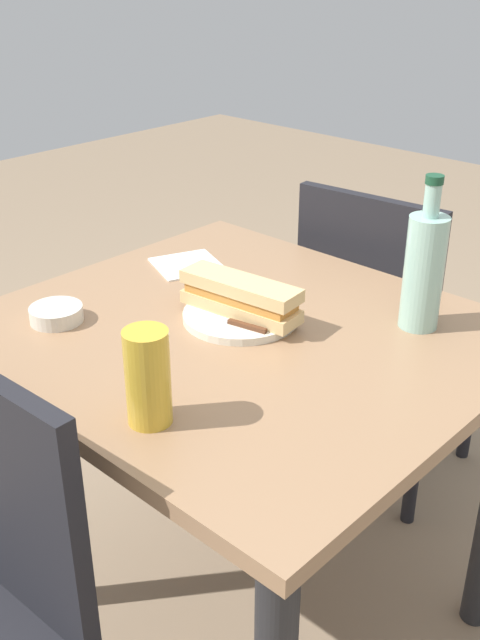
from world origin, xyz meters
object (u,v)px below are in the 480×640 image
at_px(baguette_sandwich_near, 240,296).
at_px(olive_bowl, 56,314).
at_px(plate_near, 240,316).
at_px(knife_near, 229,321).
at_px(water_bottle, 424,269).
at_px(beer_glass, 148,377).
at_px(dining_table, 240,388).
at_px(chair_near, 380,324).

distance_m(baguette_sandwich_near, olive_bowl, 0.35).
relative_size(plate_near, olive_bowl, 2.19).
height_order(knife_near, water_bottle, water_bottle).
relative_size(baguette_sandwich_near, olive_bowl, 2.47).
xyz_separation_m(water_bottle, beer_glass, (0.13, 0.55, -0.04)).
bearing_deg(knife_near, dining_table, -130.18).
xyz_separation_m(knife_near, water_bottle, (-0.25, -0.26, 0.10)).
distance_m(chair_near, knife_near, 0.68).
bearing_deg(olive_bowl, water_bottle, -138.48).
height_order(dining_table, water_bottle, water_bottle).
bearing_deg(chair_near, olive_bowl, 75.86).
bearing_deg(baguette_sandwich_near, olive_bowl, 44.47).
xyz_separation_m(dining_table, beer_glass, (-0.11, 0.31, 0.20)).
xyz_separation_m(plate_near, beer_glass, (-0.14, 0.34, 0.07)).
bearing_deg(water_bottle, olive_bowl, 41.52).
relative_size(plate_near, knife_near, 1.24).
height_order(baguette_sandwich_near, knife_near, baguette_sandwich_near).
relative_size(chair_near, beer_glass, 5.65).
xyz_separation_m(baguette_sandwich_near, beer_glass, (-0.14, 0.34, 0.03)).
xyz_separation_m(baguette_sandwich_near, knife_near, (-0.02, 0.05, -0.03)).
relative_size(chair_near, water_bottle, 2.97).
bearing_deg(plate_near, chair_near, -85.79).
xyz_separation_m(plate_near, water_bottle, (-0.26, -0.21, 0.11)).
bearing_deg(dining_table, olive_bowl, 37.34).
distance_m(dining_table, chair_near, 0.63).
relative_size(water_bottle, olive_bowl, 2.87).
bearing_deg(chair_near, dining_table, 96.72).
distance_m(baguette_sandwich_near, knife_near, 0.06).
bearing_deg(baguette_sandwich_near, plate_near, 180.00).
bearing_deg(chair_near, beer_glass, 100.91).
distance_m(water_bottle, beer_glass, 0.57).
bearing_deg(dining_table, water_bottle, -134.09).
distance_m(baguette_sandwich_near, water_bottle, 0.34).
distance_m(chair_near, water_bottle, 0.60).
distance_m(dining_table, olive_bowl, 0.38).
bearing_deg(chair_near, water_bottle, 129.51).
relative_size(chair_near, plate_near, 3.89).
bearing_deg(olive_bowl, baguette_sandwich_near, -135.53).
distance_m(dining_table, beer_glass, 0.39).
bearing_deg(knife_near, chair_near, -84.59).
height_order(baguette_sandwich_near, olive_bowl, baguette_sandwich_near).
bearing_deg(knife_near, water_bottle, -133.88).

